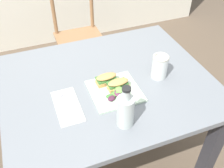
# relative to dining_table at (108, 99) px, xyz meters

# --- Properties ---
(dining_table) EXTENTS (1.11, 0.91, 0.74)m
(dining_table) POSITION_rel_dining_table_xyz_m (0.00, 0.00, 0.00)
(dining_table) COLOR slate
(dining_table) RESTS_ON ground
(chair_wooden_far) EXTENTS (0.40, 0.40, 0.87)m
(chair_wooden_far) POSITION_rel_dining_table_xyz_m (0.09, 0.98, -0.16)
(chair_wooden_far) COLOR #8E6642
(chair_wooden_far) RESTS_ON ground
(plate_lunch) EXTENTS (0.25, 0.25, 0.01)m
(plate_lunch) POSITION_rel_dining_table_xyz_m (0.01, -0.09, 0.14)
(plate_lunch) COLOR beige
(plate_lunch) RESTS_ON dining_table
(sandwich_half_front) EXTENTS (0.11, 0.07, 0.06)m
(sandwich_half_front) POSITION_rel_dining_table_xyz_m (0.03, -0.08, 0.17)
(sandwich_half_front) COLOR tan
(sandwich_half_front) RESTS_ON plate_lunch
(sandwich_half_back) EXTENTS (0.11, 0.07, 0.06)m
(sandwich_half_back) POSITION_rel_dining_table_xyz_m (-0.01, -0.02, 0.17)
(sandwich_half_back) COLOR tan
(sandwich_half_back) RESTS_ON plate_lunch
(salad_mixed_greens) EXTENTS (0.14, 0.12, 0.04)m
(salad_mixed_greens) POSITION_rel_dining_table_xyz_m (0.01, -0.13, 0.16)
(salad_mixed_greens) COLOR #3D7033
(salad_mixed_greens) RESTS_ON plate_lunch
(napkin_folded) EXTENTS (0.12, 0.24, 0.00)m
(napkin_folded) POSITION_rel_dining_table_xyz_m (-0.24, -0.11, 0.13)
(napkin_folded) COLOR silver
(napkin_folded) RESTS_ON dining_table
(fork_on_napkin) EXTENTS (0.03, 0.19, 0.00)m
(fork_on_napkin) POSITION_rel_dining_table_xyz_m (-0.25, -0.09, 0.14)
(fork_on_napkin) COLOR silver
(fork_on_napkin) RESTS_ON napkin_folded
(bottle_cold_brew) EXTENTS (0.08, 0.08, 0.21)m
(bottle_cold_brew) POSITION_rel_dining_table_xyz_m (-0.03, -0.30, 0.20)
(bottle_cold_brew) COLOR #472819
(bottle_cold_brew) RESTS_ON dining_table
(mason_jar_iced_tea) EXTENTS (0.09, 0.09, 0.13)m
(mason_jar_iced_tea) POSITION_rel_dining_table_xyz_m (0.27, -0.06, 0.19)
(mason_jar_iced_tea) COLOR #995623
(mason_jar_iced_tea) RESTS_ON dining_table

